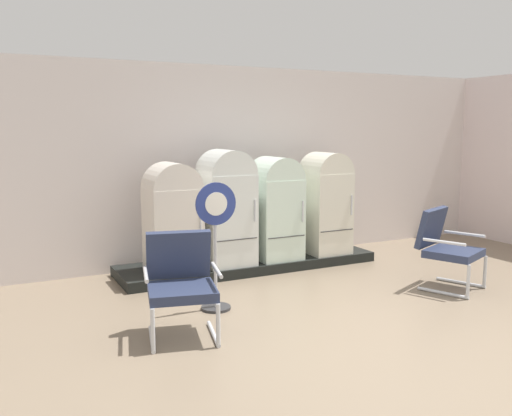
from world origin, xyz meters
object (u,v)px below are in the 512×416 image
refrigerator_0 (173,214)px  sign_stand (216,249)px  refrigerator_2 (275,205)px  refrigerator_3 (326,200)px  armchair_left (181,280)px  armchair_right (446,245)px  refrigerator_1 (226,204)px

refrigerator_0 → sign_stand: refrigerator_0 is taller
refrigerator_2 → refrigerator_3: 0.82m
armchair_left → armchair_right: same height
sign_stand → refrigerator_0: bearing=92.3°
refrigerator_3 → armchair_right: bearing=-73.0°
refrigerator_0 → refrigerator_2: (1.48, 0.02, 0.02)m
refrigerator_0 → armchair_left: 1.90m
armchair_left → armchair_right: 3.36m
refrigerator_0 → refrigerator_2: size_ratio=0.98×
refrigerator_1 → refrigerator_2: bearing=-0.1°
armchair_left → sign_stand: bearing=42.4°
refrigerator_0 → refrigerator_1: refrigerator_1 is taller
refrigerator_0 → refrigerator_2: refrigerator_2 is taller
refrigerator_2 → sign_stand: 1.95m
armchair_right → refrigerator_2: bearing=127.1°
refrigerator_2 → refrigerator_3: refrigerator_3 is taller
refrigerator_3 → armchair_left: bearing=-147.4°
refrigerator_1 → refrigerator_2: size_ratio=1.08×
refrigerator_3 → armchair_left: size_ratio=1.50×
refrigerator_3 → sign_stand: refrigerator_3 is taller
refrigerator_0 → refrigerator_2: 1.48m
sign_stand → refrigerator_2: bearing=42.2°
armchair_left → sign_stand: size_ratio=0.70×
refrigerator_0 → sign_stand: (0.05, -1.28, -0.19)m
refrigerator_0 → refrigerator_1: bearing=1.6°
refrigerator_0 → armchair_right: bearing=-32.1°
armchair_left → refrigerator_0: bearing=73.9°
refrigerator_3 → armchair_right: refrigerator_3 is taller
armchair_left → sign_stand: 0.78m
refrigerator_1 → armchair_left: size_ratio=1.57×
refrigerator_1 → sign_stand: (-0.69, -1.30, -0.28)m
refrigerator_1 → refrigerator_3: size_ratio=1.05×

